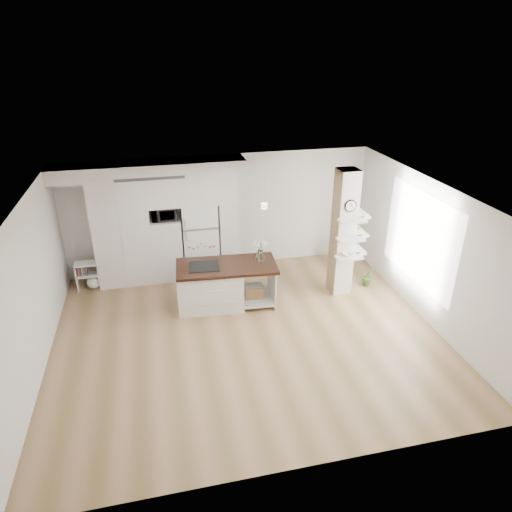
{
  "coord_description": "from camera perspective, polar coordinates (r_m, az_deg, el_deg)",
  "views": [
    {
      "loc": [
        -1.41,
        -6.88,
        5.0
      ],
      "look_at": [
        0.37,
        0.9,
        1.17
      ],
      "focal_mm": 32.0,
      "sensor_mm": 36.0,
      "label": 1
    }
  ],
  "objects": [
    {
      "name": "floor",
      "position": [
        8.62,
        -1.08,
        -9.85
      ],
      "size": [
        7.0,
        6.0,
        0.01
      ],
      "primitive_type": "cube",
      "color": "#A8805B",
      "rests_on": "ground"
    },
    {
      "name": "room",
      "position": [
        7.69,
        -1.2,
        1.48
      ],
      "size": [
        7.04,
        6.04,
        2.72
      ],
      "color": "white",
      "rests_on": "ground"
    },
    {
      "name": "cabinet_wall",
      "position": [
        10.17,
        -12.37,
        4.9
      ],
      "size": [
        4.0,
        0.71,
        2.7
      ],
      "color": "silver",
      "rests_on": "floor"
    },
    {
      "name": "refrigerator",
      "position": [
        10.45,
        -7.0,
        2.16
      ],
      "size": [
        0.78,
        0.69,
        1.75
      ],
      "color": "white",
      "rests_on": "floor"
    },
    {
      "name": "column",
      "position": [
        9.58,
        11.48,
        2.7
      ],
      "size": [
        0.69,
        0.9,
        2.7
      ],
      "color": "silver",
      "rests_on": "floor"
    },
    {
      "name": "window",
      "position": [
        9.36,
        19.76,
        2.09
      ],
      "size": [
        0.0,
        2.4,
        2.4
      ],
      "primitive_type": "plane",
      "rotation": [
        1.57,
        0.0,
        -1.57
      ],
      "color": "white",
      "rests_on": "room"
    },
    {
      "name": "pendant_light",
      "position": [
        8.21,
        10.3,
        4.65
      ],
      "size": [
        0.12,
        0.12,
        0.1
      ],
      "primitive_type": "cylinder",
      "color": "white",
      "rests_on": "room"
    },
    {
      "name": "kitchen_island",
      "position": [
        9.32,
        -5.05,
        -3.58
      ],
      "size": [
        2.06,
        1.09,
        1.47
      ],
      "rotation": [
        0.0,
        0.0,
        -0.07
      ],
      "color": "silver",
      "rests_on": "floor"
    },
    {
      "name": "bookshelf",
      "position": [
        10.61,
        -19.97,
        -2.48
      ],
      "size": [
        0.53,
        0.31,
        0.63
      ],
      "rotation": [
        0.0,
        0.0,
        0.0
      ],
      "color": "silver",
      "rests_on": "floor"
    },
    {
      "name": "floor_plant_a",
      "position": [
        10.41,
        13.81,
        -2.49
      ],
      "size": [
        0.25,
        0.2,
        0.45
      ],
      "primitive_type": "imported",
      "rotation": [
        0.0,
        0.0,
        0.02
      ],
      "color": "#406F2C",
      "rests_on": "floor"
    },
    {
      "name": "floor_plant_b",
      "position": [
        11.29,
        9.77,
        0.35
      ],
      "size": [
        0.31,
        0.31,
        0.51
      ],
      "primitive_type": "imported",
      "rotation": [
        0.0,
        0.0,
        -0.09
      ],
      "color": "#406F2C",
      "rests_on": "floor"
    },
    {
      "name": "microwave",
      "position": [
        10.1,
        -11.41,
        5.25
      ],
      "size": [
        0.54,
        0.37,
        0.3
      ],
      "primitive_type": "imported",
      "color": "#2D2D2D",
      "rests_on": "cabinet_wall"
    },
    {
      "name": "shelf_plant",
      "position": [
        9.76,
        12.53,
        4.13
      ],
      "size": [
        0.27,
        0.23,
        0.3
      ],
      "primitive_type": "imported",
      "color": "#406F2C",
      "rests_on": "column"
    },
    {
      "name": "decor_bowl",
      "position": [
        9.5,
        11.41,
        0.18
      ],
      "size": [
        0.22,
        0.22,
        0.05
      ],
      "primitive_type": "imported",
      "color": "white",
      "rests_on": "column"
    }
  ]
}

